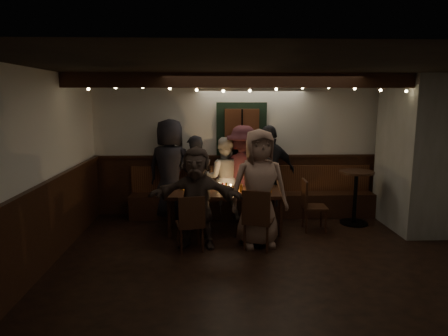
{
  "coord_description": "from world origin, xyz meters",
  "views": [
    {
      "loc": [
        -0.82,
        -5.11,
        2.23
      ],
      "look_at": [
        -0.57,
        1.6,
        1.05
      ],
      "focal_mm": 32.0,
      "sensor_mm": 36.0,
      "label": 1
    }
  ],
  "objects_px": {
    "person_a": "(170,170)",
    "person_d": "(243,172)",
    "high_top": "(356,191)",
    "person_f": "(197,197)",
    "person_b": "(195,178)",
    "chair_near_right": "(257,216)",
    "chair_end": "(310,202)",
    "person_e": "(270,173)",
    "person_g": "(259,188)",
    "person_c": "(224,178)",
    "chair_near_left": "(191,220)",
    "dining_table": "(224,194)"
  },
  "relations": [
    {
      "from": "chair_end",
      "to": "person_f",
      "type": "relative_size",
      "value": 0.57
    },
    {
      "from": "chair_end",
      "to": "chair_near_right",
      "type": "bearing_deg",
      "value": -138.98
    },
    {
      "from": "person_d",
      "to": "person_e",
      "type": "relative_size",
      "value": 0.99
    },
    {
      "from": "chair_end",
      "to": "person_e",
      "type": "bearing_deg",
      "value": 130.46
    },
    {
      "from": "person_a",
      "to": "person_e",
      "type": "distance_m",
      "value": 1.83
    },
    {
      "from": "person_e",
      "to": "person_g",
      "type": "height_order",
      "value": "person_g"
    },
    {
      "from": "chair_end",
      "to": "person_c",
      "type": "distance_m",
      "value": 1.66
    },
    {
      "from": "chair_end",
      "to": "person_d",
      "type": "relative_size",
      "value": 0.5
    },
    {
      "from": "chair_near_left",
      "to": "chair_near_right",
      "type": "xyz_separation_m",
      "value": [
        0.97,
        0.03,
        0.04
      ]
    },
    {
      "from": "person_a",
      "to": "person_d",
      "type": "height_order",
      "value": "person_a"
    },
    {
      "from": "high_top",
      "to": "person_b",
      "type": "bearing_deg",
      "value": 172.35
    },
    {
      "from": "person_e",
      "to": "person_c",
      "type": "bearing_deg",
      "value": -28.97
    },
    {
      "from": "chair_near_left",
      "to": "person_c",
      "type": "height_order",
      "value": "person_c"
    },
    {
      "from": "dining_table",
      "to": "person_c",
      "type": "relative_size",
      "value": 1.27
    },
    {
      "from": "person_c",
      "to": "person_b",
      "type": "bearing_deg",
      "value": 16.09
    },
    {
      "from": "high_top",
      "to": "dining_table",
      "type": "bearing_deg",
      "value": -172.73
    },
    {
      "from": "person_b",
      "to": "chair_near_right",
      "type": "bearing_deg",
      "value": 109.01
    },
    {
      "from": "dining_table",
      "to": "high_top",
      "type": "height_order",
      "value": "high_top"
    },
    {
      "from": "chair_near_left",
      "to": "person_a",
      "type": "xyz_separation_m",
      "value": [
        -0.44,
        1.68,
        0.45
      ]
    },
    {
      "from": "high_top",
      "to": "person_d",
      "type": "relative_size",
      "value": 0.55
    },
    {
      "from": "high_top",
      "to": "person_f",
      "type": "height_order",
      "value": "person_f"
    },
    {
      "from": "chair_near_left",
      "to": "person_b",
      "type": "height_order",
      "value": "person_b"
    },
    {
      "from": "chair_end",
      "to": "person_d",
      "type": "bearing_deg",
      "value": 144.24
    },
    {
      "from": "high_top",
      "to": "person_g",
      "type": "distance_m",
      "value": 2.11
    },
    {
      "from": "person_c",
      "to": "person_d",
      "type": "xyz_separation_m",
      "value": [
        0.35,
        -0.04,
        0.11
      ]
    },
    {
      "from": "chair_near_left",
      "to": "person_d",
      "type": "xyz_separation_m",
      "value": [
        0.9,
        1.67,
        0.39
      ]
    },
    {
      "from": "person_g",
      "to": "person_d",
      "type": "bearing_deg",
      "value": 87.37
    },
    {
      "from": "chair_near_left",
      "to": "chair_near_right",
      "type": "bearing_deg",
      "value": 1.64
    },
    {
      "from": "chair_near_right",
      "to": "person_b",
      "type": "relative_size",
      "value": 0.59
    },
    {
      "from": "person_a",
      "to": "chair_near_left",
      "type": "bearing_deg",
      "value": 125.75
    },
    {
      "from": "person_c",
      "to": "person_d",
      "type": "height_order",
      "value": "person_d"
    },
    {
      "from": "high_top",
      "to": "person_f",
      "type": "distance_m",
      "value": 2.97
    },
    {
      "from": "dining_table",
      "to": "person_a",
      "type": "relative_size",
      "value": 1.04
    },
    {
      "from": "high_top",
      "to": "person_a",
      "type": "xyz_separation_m",
      "value": [
        -3.31,
        0.46,
        0.32
      ]
    },
    {
      "from": "person_c",
      "to": "person_e",
      "type": "relative_size",
      "value": 0.87
    },
    {
      "from": "chair_near_left",
      "to": "person_d",
      "type": "bearing_deg",
      "value": 61.64
    },
    {
      "from": "person_a",
      "to": "person_d",
      "type": "distance_m",
      "value": 1.34
    },
    {
      "from": "chair_near_right",
      "to": "person_f",
      "type": "distance_m",
      "value": 0.94
    },
    {
      "from": "chair_near_right",
      "to": "person_b",
      "type": "bearing_deg",
      "value": 121.49
    },
    {
      "from": "person_a",
      "to": "person_g",
      "type": "bearing_deg",
      "value": 156.67
    },
    {
      "from": "person_b",
      "to": "chair_end",
      "type": "bearing_deg",
      "value": 147.59
    },
    {
      "from": "person_a",
      "to": "person_g",
      "type": "xyz_separation_m",
      "value": [
        1.46,
        -1.43,
        -0.04
      ]
    },
    {
      "from": "chair_near_right",
      "to": "person_d",
      "type": "bearing_deg",
      "value": 92.54
    },
    {
      "from": "person_b",
      "to": "person_f",
      "type": "distance_m",
      "value": 1.39
    },
    {
      "from": "person_f",
      "to": "person_a",
      "type": "bearing_deg",
      "value": 117.69
    },
    {
      "from": "person_a",
      "to": "person_b",
      "type": "xyz_separation_m",
      "value": [
        0.45,
        -0.07,
        -0.15
      ]
    },
    {
      "from": "person_d",
      "to": "person_f",
      "type": "height_order",
      "value": "person_d"
    },
    {
      "from": "chair_end",
      "to": "person_e",
      "type": "distance_m",
      "value": 0.98
    },
    {
      "from": "dining_table",
      "to": "chair_near_left",
      "type": "xyz_separation_m",
      "value": [
        -0.52,
        -0.92,
        -0.16
      ]
    },
    {
      "from": "person_a",
      "to": "person_e",
      "type": "xyz_separation_m",
      "value": [
        1.83,
        -0.1,
        -0.05
      ]
    }
  ]
}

